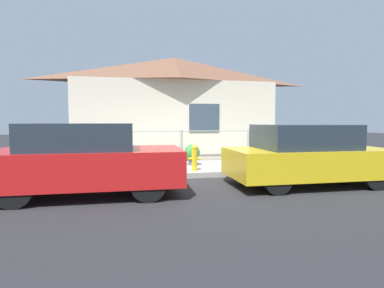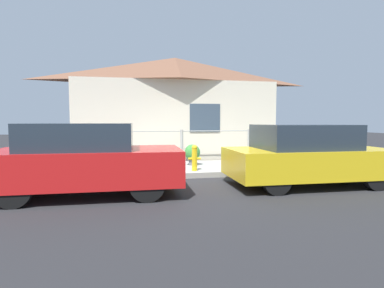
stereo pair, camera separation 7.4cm
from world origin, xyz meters
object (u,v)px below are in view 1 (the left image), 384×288
at_px(car_left, 87,159).
at_px(car_right, 307,155).
at_px(fire_hydrant, 195,157).
at_px(potted_plant_near_hydrant, 192,153).

relative_size(car_left, car_right, 0.99).
bearing_deg(fire_hydrant, car_left, -147.25).
xyz_separation_m(fire_hydrant, potted_plant_near_hydrant, (0.15, 1.07, -0.00)).
height_order(car_left, fire_hydrant, car_left).
height_order(car_right, fire_hydrant, car_right).
distance_m(car_left, car_right, 4.99).
xyz_separation_m(car_left, fire_hydrant, (2.60, 1.68, -0.22)).
xyz_separation_m(car_right, potted_plant_near_hydrant, (-2.24, 2.74, -0.19)).
relative_size(fire_hydrant, potted_plant_near_hydrant, 1.12).
bearing_deg(potted_plant_near_hydrant, car_right, -50.80).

